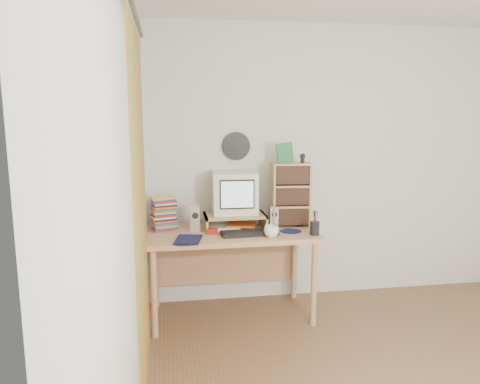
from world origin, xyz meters
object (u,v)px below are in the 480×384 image
object	(u,v)px
crt_monitor	(235,193)
dvd_stack	(164,214)
mug	(271,231)
desk	(230,244)
keyboard	(250,233)
diary	(176,238)
cd_rack	(291,195)

from	to	relation	value
crt_monitor	dvd_stack	bearing A→B (deg)	-175.92
dvd_stack	mug	xyz separation A→B (m)	(0.84, -0.37, -0.09)
mug	desk	bearing A→B (deg)	134.43
keyboard	crt_monitor	bearing A→B (deg)	100.84
keyboard	desk	bearing A→B (deg)	119.21
dvd_stack	mug	world-z (taller)	dvd_stack
desk	dvd_stack	xyz separation A→B (m)	(-0.55, 0.07, 0.27)
crt_monitor	diary	xyz separation A→B (m)	(-0.52, -0.38, -0.27)
cd_rack	dvd_stack	bearing A→B (deg)	-176.83
dvd_stack	desk	bearing A→B (deg)	-22.54
desk	mug	bearing A→B (deg)	-45.57
desk	crt_monitor	world-z (taller)	crt_monitor
keyboard	mug	bearing A→B (deg)	-34.72
keyboard	mug	xyz separation A→B (m)	(0.16, -0.09, 0.03)
dvd_stack	mug	distance (m)	0.92
keyboard	cd_rack	distance (m)	0.54
cd_rack	mug	size ratio (longest dim) A/B	4.70
cd_rack	diary	xyz separation A→B (m)	(-1.00, -0.33, -0.25)
cd_rack	diary	world-z (taller)	cd_rack
crt_monitor	cd_rack	size ratio (longest dim) A/B	0.68
cd_rack	desk	bearing A→B (deg)	-171.11
dvd_stack	diary	xyz separation A→B (m)	(0.09, -0.36, -0.11)
crt_monitor	keyboard	xyz separation A→B (m)	(0.08, -0.29, -0.28)
dvd_stack	cd_rack	distance (m)	1.10
dvd_stack	cd_rack	bearing A→B (deg)	-16.95
keyboard	diary	world-z (taller)	diary
crt_monitor	mug	size ratio (longest dim) A/B	3.18
cd_rack	keyboard	bearing A→B (deg)	-144.27
desk	crt_monitor	xyz separation A→B (m)	(0.06, 0.09, 0.43)
dvd_stack	mug	bearing A→B (deg)	-39.00
desk	keyboard	xyz separation A→B (m)	(0.13, -0.20, 0.15)
crt_monitor	cd_rack	distance (m)	0.49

